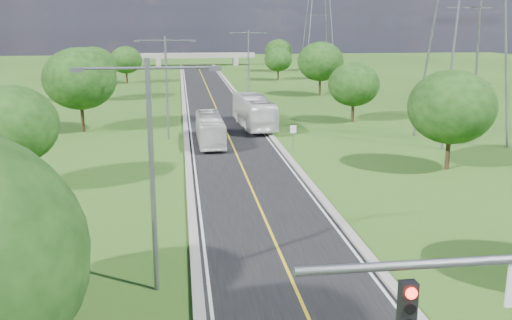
{
  "coord_description": "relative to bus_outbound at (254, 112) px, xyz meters",
  "views": [
    {
      "loc": [
        -4.73,
        -11.24,
        11.44
      ],
      "look_at": [
        -0.18,
        22.88,
        3.0
      ],
      "focal_mm": 40.0,
      "sensor_mm": 36.0,
      "label": 1
    }
  ],
  "objects": [
    {
      "name": "streetlight_mid_left",
      "position": [
        -9.2,
        -4.95,
        4.19
      ],
      "size": [
        5.9,
        0.25,
        10.0
      ],
      "color": "slate",
      "rests_on": "ground"
    },
    {
      "name": "tree_rb",
      "position": [
        12.8,
        -19.95,
        3.2
      ],
      "size": [
        6.72,
        6.72,
        7.82
      ],
      "color": "black",
      "rests_on": "ground"
    },
    {
      "name": "tree_re",
      "position": [
        11.3,
        50.05,
        2.27
      ],
      "size": [
        5.46,
        5.46,
        6.35
      ],
      "color": "black",
      "rests_on": "ground"
    },
    {
      "name": "tree_lc",
      "position": [
        -18.2,
        0.05,
        3.82
      ],
      "size": [
        7.56,
        7.56,
        8.79
      ],
      "color": "black",
      "rests_on": "ground"
    },
    {
      "name": "tree_ld",
      "position": [
        -20.2,
        24.05,
        3.2
      ],
      "size": [
        6.72,
        6.72,
        7.82
      ],
      "color": "black",
      "rests_on": "ground"
    },
    {
      "name": "curb_right",
      "position": [
        1.05,
        16.05,
        -1.64
      ],
      "size": [
        0.5,
        150.0,
        0.22
      ],
      "primitive_type": "cube",
      "color": "gray",
      "rests_on": "ground"
    },
    {
      "name": "power_tower_far",
      "position": [
        22.8,
        65.05,
        12.25
      ],
      "size": [
        9.0,
        6.4,
        28.0
      ],
      "color": "slate",
      "rests_on": "ground"
    },
    {
      "name": "tree_rd",
      "position": [
        13.8,
        26.05,
        3.51
      ],
      "size": [
        7.14,
        7.14,
        8.3
      ],
      "color": "black",
      "rests_on": "ground"
    },
    {
      "name": "overpass",
      "position": [
        -3.2,
        90.05,
        0.66
      ],
      "size": [
        30.0,
        3.0,
        3.2
      ],
      "color": "gray",
      "rests_on": "ground"
    },
    {
      "name": "tree_le",
      "position": [
        -17.7,
        48.05,
        2.58
      ],
      "size": [
        5.88,
        5.88,
        6.84
      ],
      "color": "black",
      "rests_on": "ground"
    },
    {
      "name": "curb_left",
      "position": [
        -7.45,
        16.05,
        -1.64
      ],
      "size": [
        0.5,
        150.0,
        0.22
      ],
      "primitive_type": "cube",
      "color": "gray",
      "rests_on": "ground"
    },
    {
      "name": "bus_inbound",
      "position": [
        -5.23,
        -7.89,
        -0.32
      ],
      "size": [
        2.39,
        9.88,
        2.75
      ],
      "primitive_type": "imported",
      "rotation": [
        0.0,
        0.0,
        0.01
      ],
      "color": "silver",
      "rests_on": "road"
    },
    {
      "name": "bus_outbound",
      "position": [
        0.0,
        0.0,
        0.0
      ],
      "size": [
        3.59,
        12.32,
        3.39
      ],
      "primitive_type": "imported",
      "rotation": [
        0.0,
        0.0,
        3.2
      ],
      "color": "silver",
      "rests_on": "road"
    },
    {
      "name": "streetlight_far_right",
      "position": [
        2.8,
        28.05,
        4.19
      ],
      "size": [
        5.9,
        0.25,
        10.0
      ],
      "color": "slate",
      "rests_on": "ground"
    },
    {
      "name": "tree_lb",
      "position": [
        -19.2,
        -21.95,
        2.89
      ],
      "size": [
        6.3,
        6.3,
        7.33
      ],
      "color": "black",
      "rests_on": "ground"
    },
    {
      "name": "tree_rf",
      "position": [
        14.8,
        70.05,
        2.89
      ],
      "size": [
        6.3,
        6.3,
        7.33
      ],
      "color": "black",
      "rests_on": "ground"
    },
    {
      "name": "ground",
      "position": [
        -3.2,
        10.05,
        -1.75
      ],
      "size": [
        260.0,
        260.0,
        0.0
      ],
      "primitive_type": "plane",
      "color": "#284814",
      "rests_on": "ground"
    },
    {
      "name": "tree_rc",
      "position": [
        11.8,
        2.05,
        2.58
      ],
      "size": [
        5.88,
        5.88,
        6.84
      ],
      "color": "black",
      "rests_on": "ground"
    },
    {
      "name": "streetlight_near_left",
      "position": [
        -9.2,
        -37.95,
        4.19
      ],
      "size": [
        5.9,
        0.25,
        10.0
      ],
      "color": "slate",
      "rests_on": "ground"
    },
    {
      "name": "road",
      "position": [
        -3.2,
        16.05,
        -1.72
      ],
      "size": [
        8.0,
        150.0,
        0.06
      ],
      "primitive_type": "cube",
      "color": "black",
      "rests_on": "ground"
    },
    {
      "name": "speed_limit_sign",
      "position": [
        2.0,
        -11.96,
        -0.15
      ],
      "size": [
        0.55,
        0.09,
        2.4
      ],
      "color": "slate",
      "rests_on": "ground"
    }
  ]
}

